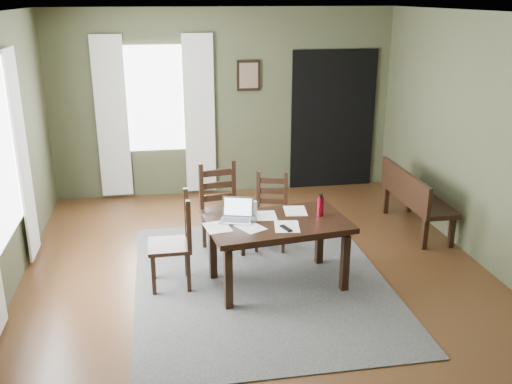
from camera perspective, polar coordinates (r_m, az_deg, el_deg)
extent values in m
cube|color=#492C16|center=(6.07, 0.49, -9.03)|extent=(5.00, 6.00, 0.01)
cube|color=#454A30|center=(8.45, -3.15, 8.85)|extent=(5.00, 0.02, 2.70)
cube|color=#454A30|center=(2.88, 11.50, -12.91)|extent=(5.00, 0.02, 2.70)
cube|color=#454A30|center=(6.47, 22.93, 4.14)|extent=(0.02, 6.00, 2.70)
cube|color=white|center=(5.35, 0.57, 17.44)|extent=(5.00, 6.00, 0.02)
cube|color=#444444|center=(6.06, 0.49, -8.94)|extent=(2.60, 3.20, 0.01)
cube|color=black|center=(5.74, 2.20, -3.17)|extent=(1.49, 1.01, 0.06)
cube|color=black|center=(5.76, 2.20, -3.64)|extent=(1.32, 0.84, 0.05)
cube|color=black|center=(5.46, -2.79, -8.74)|extent=(0.08, 0.08, 0.60)
cube|color=black|center=(6.02, -4.34, -5.95)|extent=(0.08, 0.08, 0.60)
cube|color=black|center=(5.83, 8.88, -7.02)|extent=(0.08, 0.08, 0.60)
cube|color=black|center=(6.37, 6.36, -4.58)|extent=(0.08, 0.08, 0.60)
cube|color=black|center=(5.86, -8.65, -5.34)|extent=(0.43, 0.43, 0.04)
cube|color=black|center=(6.12, -10.23, -6.72)|extent=(0.04, 0.04, 0.42)
cube|color=black|center=(6.12, -6.96, -6.53)|extent=(0.04, 0.04, 0.42)
cube|color=black|center=(5.80, -10.21, -8.21)|extent=(0.04, 0.04, 0.42)
cube|color=black|center=(5.81, -6.75, -8.00)|extent=(0.04, 0.04, 0.42)
cube|color=black|center=(5.93, -6.96, -2.06)|extent=(0.05, 0.05, 0.53)
cube|color=black|center=(5.59, -6.73, -3.41)|extent=(0.05, 0.05, 0.53)
cube|color=black|center=(5.81, -6.80, -4.03)|extent=(0.03, 0.32, 0.07)
cube|color=black|center=(5.76, -6.85, -2.72)|extent=(0.03, 0.32, 0.07)
cube|color=black|center=(5.71, -6.91, -1.38)|extent=(0.03, 0.32, 0.07)
cube|color=black|center=(6.55, -3.35, -2.25)|extent=(0.52, 0.52, 0.04)
cube|color=black|center=(6.44, -4.44, -5.00)|extent=(0.05, 0.05, 0.44)
cube|color=black|center=(6.76, -5.22, -3.79)|extent=(0.05, 0.05, 0.44)
cube|color=black|center=(6.53, -1.33, -4.59)|extent=(0.05, 0.05, 0.44)
cube|color=black|center=(6.85, -2.25, -3.42)|extent=(0.05, 0.05, 0.44)
cube|color=black|center=(6.59, -5.49, 0.52)|extent=(0.06, 0.06, 0.56)
cube|color=black|center=(6.68, -2.28, 0.86)|extent=(0.06, 0.06, 0.56)
cube|color=black|center=(6.68, -3.84, -0.53)|extent=(0.33, 0.08, 0.08)
cube|color=black|center=(6.63, -3.87, 0.69)|extent=(0.33, 0.08, 0.08)
cube|color=black|center=(6.59, -3.90, 1.93)|extent=(0.33, 0.08, 0.08)
cube|color=black|center=(6.68, 1.50, -2.39)|extent=(0.47, 0.47, 0.04)
cube|color=black|center=(6.63, 0.05, -4.50)|extent=(0.04, 0.04, 0.38)
cube|color=black|center=(6.91, 0.29, -3.46)|extent=(0.04, 0.04, 0.38)
cube|color=black|center=(6.61, 2.75, -4.59)|extent=(0.04, 0.04, 0.38)
cube|color=black|center=(6.90, 2.87, -3.55)|extent=(0.04, 0.04, 0.38)
cube|color=black|center=(6.77, 0.23, 0.14)|extent=(0.05, 0.05, 0.48)
cube|color=black|center=(6.75, 3.02, 0.05)|extent=(0.05, 0.05, 0.48)
cube|color=black|center=(6.80, 1.61, -0.93)|extent=(0.28, 0.10, 0.06)
cube|color=black|center=(6.76, 1.62, 0.09)|extent=(0.28, 0.10, 0.06)
cube|color=black|center=(6.72, 1.63, 1.12)|extent=(0.28, 0.10, 0.06)
cube|color=black|center=(7.50, 15.91, -0.60)|extent=(0.45, 1.39, 0.06)
cube|color=black|center=(7.16, 18.98, -3.79)|extent=(0.06, 0.06, 0.39)
cube|color=black|center=(7.01, 16.53, -4.03)|extent=(0.06, 0.06, 0.39)
cube|color=black|center=(8.15, 15.08, -0.61)|extent=(0.06, 0.06, 0.39)
cube|color=black|center=(8.02, 12.88, -0.76)|extent=(0.06, 0.06, 0.39)
cube|color=black|center=(7.35, 14.64, 0.77)|extent=(0.05, 1.39, 0.34)
cube|color=#B7B7BC|center=(5.72, -1.98, -2.87)|extent=(0.37, 0.30, 0.02)
cube|color=#B7B7BC|center=(5.78, -1.81, -1.47)|extent=(0.32, 0.15, 0.21)
cube|color=silver|center=(5.77, -1.82, -1.50)|extent=(0.28, 0.12, 0.17)
cube|color=#3F3F42|center=(5.70, -2.00, -2.82)|extent=(0.29, 0.20, 0.00)
cube|color=#3F3F42|center=(5.70, -0.25, -2.81)|extent=(0.08, 0.11, 0.03)
cube|color=black|center=(5.53, 3.02, -3.66)|extent=(0.10, 0.18, 0.02)
cylinder|color=silver|center=(5.86, -0.20, -1.61)|extent=(0.07, 0.07, 0.14)
cylinder|color=maroon|center=(5.86, 6.46, -1.45)|extent=(0.09, 0.09, 0.20)
cylinder|color=black|center=(5.82, 6.50, -0.39)|extent=(0.05, 0.05, 0.03)
cube|color=white|center=(5.58, -3.91, -3.52)|extent=(0.28, 0.34, 0.00)
cube|color=white|center=(5.59, 3.10, -3.47)|extent=(0.28, 0.34, 0.00)
cube|color=white|center=(5.85, 0.97, -2.38)|extent=(0.23, 0.29, 0.00)
cube|color=white|center=(5.99, 3.93, -1.89)|extent=(0.26, 0.32, 0.00)
cube|color=white|center=(5.57, -0.56, -3.54)|extent=(0.32, 0.35, 0.00)
cube|color=white|center=(8.35, -10.05, 9.16)|extent=(1.00, 0.01, 1.50)
cube|color=silver|center=(6.66, -22.33, 3.27)|extent=(0.03, 0.48, 2.30)
cube|color=silver|center=(8.39, -14.22, 7.18)|extent=(0.44, 0.03, 2.30)
cube|color=silver|center=(8.38, -5.68, 7.66)|extent=(0.44, 0.03, 2.30)
cube|color=black|center=(8.41, -0.75, 11.58)|extent=(0.34, 0.03, 0.44)
cube|color=brown|center=(8.39, -0.74, 11.57)|extent=(0.27, 0.01, 0.36)
cube|color=black|center=(8.82, 7.70, 7.16)|extent=(1.30, 0.03, 2.10)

